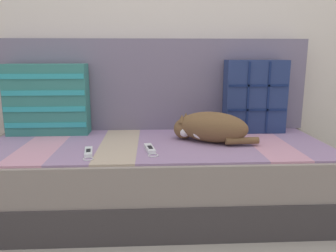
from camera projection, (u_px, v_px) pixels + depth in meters
The scene contains 8 objects.
ground_plane at pixel (158, 215), 1.74m from camera, with size 14.00×14.00×0.00m, color #A89E8E.
couch at pixel (157, 174), 1.83m from camera, with size 1.90×0.83×0.37m.
sofa_backrest at pixel (155, 84), 2.07m from camera, with size 1.86×0.14×0.56m.
throw_pillow_quilted at pixel (255, 96), 1.97m from camera, with size 0.36×0.14×0.43m.
throw_pillow_striped at pixel (47, 100), 1.91m from camera, with size 0.47×0.14×0.41m.
sleeping_cat at pixel (209, 128), 1.76m from camera, with size 0.44×0.33×0.16m.
game_remote_near at pixel (150, 149), 1.60m from camera, with size 0.07×0.19×0.02m.
game_remote_far at pixel (88, 152), 1.55m from camera, with size 0.07×0.19×0.02m.
Camera 1 is at (-0.03, -1.60, 0.83)m, focal length 35.00 mm.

